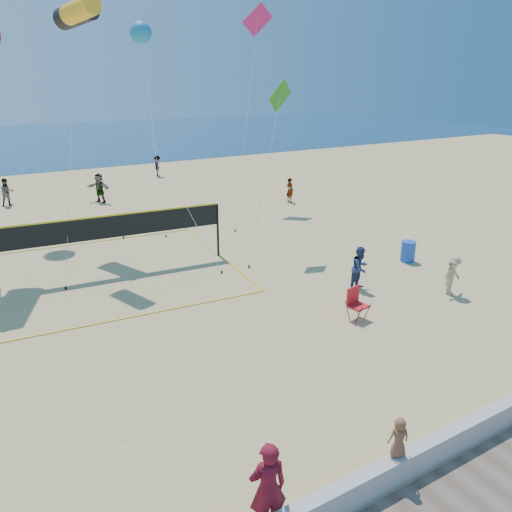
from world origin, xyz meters
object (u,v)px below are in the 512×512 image
trash_barrel (408,251)px  woman (268,488)px  volleyball_net (115,233)px  camp_chair (356,301)px

trash_barrel → woman: bearing=-145.7°
trash_barrel → volleyball_net: size_ratio=0.09×
woman → trash_barrel: size_ratio=2.05×
trash_barrel → volleyball_net: bearing=154.9°
camp_chair → volleyball_net: size_ratio=0.12×
camp_chair → trash_barrel: bearing=18.1°
trash_barrel → volleyball_net: 12.46m
woman → trash_barrel: (12.55, 8.55, -0.48)m
camp_chair → trash_barrel: (5.67, 3.02, -0.16)m
woman → camp_chair: woman is taller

